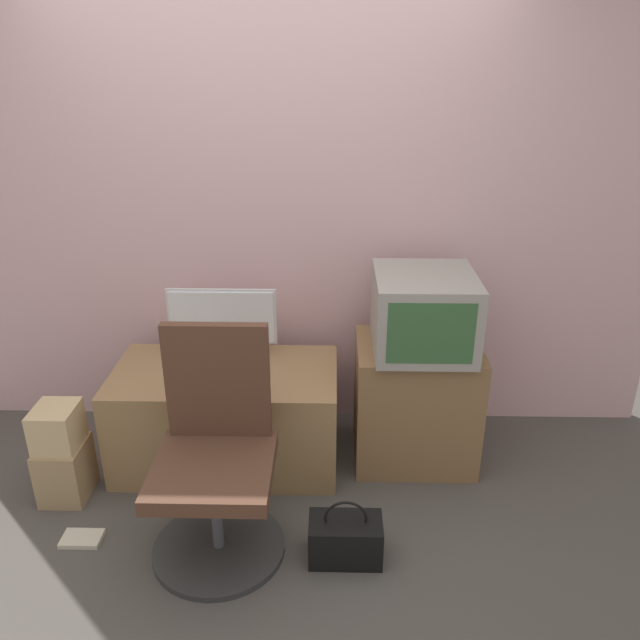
% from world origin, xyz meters
% --- Properties ---
extents(ground_plane, '(12.00, 12.00, 0.00)m').
position_xyz_m(ground_plane, '(0.00, 0.00, 0.00)').
color(ground_plane, '#4C4742').
extents(wall_back, '(4.40, 0.05, 2.60)m').
position_xyz_m(wall_back, '(0.00, 1.32, 1.30)').
color(wall_back, beige).
rests_on(wall_back, ground_plane).
extents(desk, '(1.18, 0.64, 0.55)m').
position_xyz_m(desk, '(-0.22, 0.84, 0.27)').
color(desk, '#937047').
rests_on(desk, ground_plane).
extents(side_stand, '(0.64, 0.51, 0.68)m').
position_xyz_m(side_stand, '(0.80, 0.89, 0.34)').
color(side_stand, olive).
rests_on(side_stand, ground_plane).
extents(main_monitor, '(0.58, 0.19, 0.40)m').
position_xyz_m(main_monitor, '(-0.25, 1.00, 0.75)').
color(main_monitor, silver).
rests_on(main_monitor, desk).
extents(keyboard, '(0.29, 0.12, 0.01)m').
position_xyz_m(keyboard, '(-0.22, 0.80, 0.55)').
color(keyboard, white).
rests_on(keyboard, desk).
extents(mouse, '(0.07, 0.04, 0.03)m').
position_xyz_m(mouse, '(-0.01, 0.79, 0.56)').
color(mouse, '#4C4C51').
rests_on(mouse, desk).
extents(crt_tv, '(0.50, 0.53, 0.40)m').
position_xyz_m(crt_tv, '(0.80, 0.86, 0.88)').
color(crt_tv, gray).
rests_on(crt_tv, side_stand).
extents(office_chair, '(0.60, 0.60, 1.03)m').
position_xyz_m(office_chair, '(-0.16, 0.20, 0.42)').
color(office_chair, '#333333').
rests_on(office_chair, ground_plane).
extents(cardboard_box_lower, '(0.22, 0.26, 0.30)m').
position_xyz_m(cardboard_box_lower, '(-1.00, 0.51, 0.15)').
color(cardboard_box_lower, '#A3845B').
rests_on(cardboard_box_lower, ground_plane).
extents(cardboard_box_upper, '(0.20, 0.23, 0.21)m').
position_xyz_m(cardboard_box_upper, '(-1.00, 0.51, 0.40)').
color(cardboard_box_upper, '#D1B27F').
rests_on(cardboard_box_upper, cardboard_box_lower).
extents(handbag, '(0.32, 0.19, 0.31)m').
position_xyz_m(handbag, '(0.41, 0.10, 0.10)').
color(handbag, black).
rests_on(handbag, ground_plane).
extents(book, '(0.18, 0.12, 0.02)m').
position_xyz_m(book, '(-0.81, 0.18, 0.01)').
color(book, beige).
rests_on(book, ground_plane).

